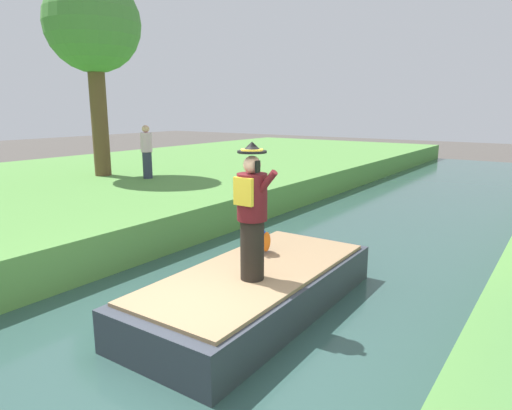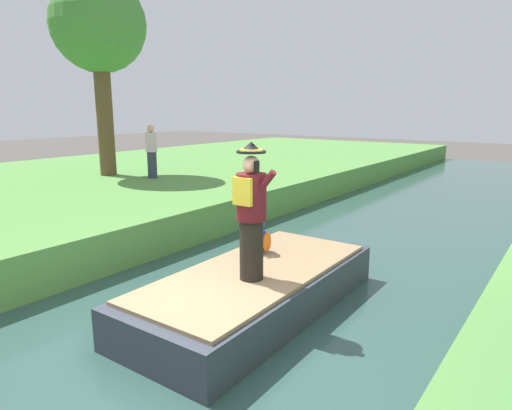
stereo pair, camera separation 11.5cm
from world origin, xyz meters
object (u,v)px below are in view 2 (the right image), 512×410
at_px(person_pirate, 251,212).
at_px(parrot_plush, 260,238).
at_px(boat, 256,289).
at_px(person_bystander, 152,151).
at_px(tree_slender, 99,28).

height_order(person_pirate, parrot_plush, person_pirate).
relative_size(boat, person_bystander, 2.64).
height_order(tree_slender, person_bystander, tree_slender).
relative_size(boat, parrot_plush, 7.42).
bearing_deg(tree_slender, person_pirate, -25.34).
bearing_deg(person_pirate, tree_slender, 139.54).
bearing_deg(tree_slender, person_bystander, 13.69).
bearing_deg(person_bystander, tree_slender, -166.31).
distance_m(parrot_plush, tree_slender, 9.84).
relative_size(boat, tree_slender, 0.71).
distance_m(person_pirate, person_bystander, 8.49).
distance_m(boat, parrot_plush, 0.95).
relative_size(boat, person_pirate, 2.29).
bearing_deg(boat, person_bystander, 148.81).
distance_m(person_pirate, tree_slender, 10.41).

